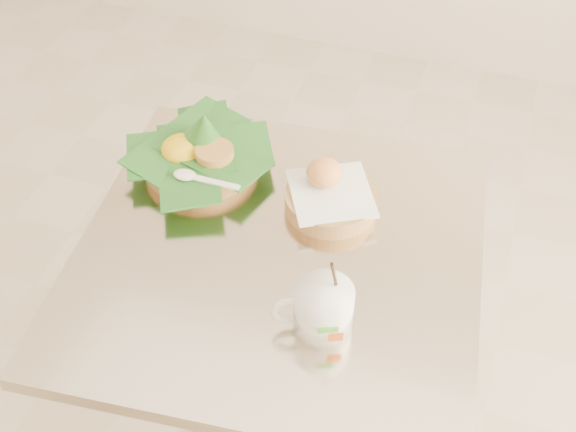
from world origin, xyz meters
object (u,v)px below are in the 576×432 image
(cafe_table, at_px, (280,324))
(bread_basket, at_px, (330,195))
(rice_basket, at_px, (199,151))
(coffee_mug, at_px, (322,307))

(cafe_table, xyz_separation_m, bread_basket, (0.05, 0.13, 0.25))
(rice_basket, height_order, bread_basket, rice_basket)
(bread_basket, relative_size, coffee_mug, 1.21)
(cafe_table, height_order, coffee_mug, coffee_mug)
(coffee_mug, bearing_deg, bread_basket, 103.47)
(bread_basket, bearing_deg, rice_basket, 173.99)
(cafe_table, distance_m, bread_basket, 0.29)
(bread_basket, xyz_separation_m, coffee_mug, (0.06, -0.26, 0.02))
(cafe_table, bearing_deg, rice_basket, 143.43)
(coffee_mug, bearing_deg, rice_basket, 138.82)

